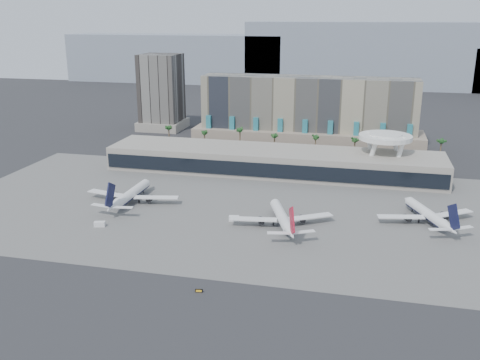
% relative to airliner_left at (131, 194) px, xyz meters
% --- Properties ---
extents(ground, '(900.00, 900.00, 0.00)m').
position_rel_airliner_left_xyz_m(ground, '(51.75, -49.67, -3.78)').
color(ground, '#232326').
rests_on(ground, ground).
extents(apron_pad, '(260.00, 130.00, 0.06)m').
position_rel_airliner_left_xyz_m(apron_pad, '(51.75, 5.33, -3.75)').
color(apron_pad, '#5B5B59').
rests_on(apron_pad, ground).
extents(mountain_ridge, '(680.00, 60.00, 70.00)m').
position_rel_airliner_left_xyz_m(mountain_ridge, '(79.62, 420.33, 26.11)').
color(mountain_ridge, gray).
rests_on(mountain_ridge, ground).
extents(hotel, '(140.00, 30.00, 42.00)m').
position_rel_airliner_left_xyz_m(hotel, '(61.75, 124.74, 13.03)').
color(hotel, '#9E947A').
rests_on(hotel, ground).
extents(office_tower, '(30.00, 30.00, 52.00)m').
position_rel_airliner_left_xyz_m(office_tower, '(-43.25, 150.33, 19.16)').
color(office_tower, black).
rests_on(office_tower, ground).
extents(terminal, '(170.00, 32.50, 14.50)m').
position_rel_airliner_left_xyz_m(terminal, '(51.75, 60.17, 2.74)').
color(terminal, '#AAA495').
rests_on(terminal, ground).
extents(saucer_structure, '(26.00, 26.00, 21.89)m').
position_rel_airliner_left_xyz_m(saucer_structure, '(106.75, 66.33, 14.68)').
color(saucer_structure, white).
rests_on(saucer_structure, ground).
extents(palm_row, '(157.80, 2.80, 13.10)m').
position_rel_airliner_left_xyz_m(palm_row, '(58.75, 95.33, 6.72)').
color(palm_row, brown).
rests_on(palm_row, ground).
extents(airliner_left, '(42.17, 43.38, 14.98)m').
position_rel_airliner_left_xyz_m(airliner_left, '(0.00, 0.00, 0.00)').
color(airliner_left, white).
rests_on(airliner_left, ground).
extents(airliner_centre, '(38.91, 40.20, 14.48)m').
position_rel_airliner_left_xyz_m(airliner_centre, '(67.82, -11.26, -0.13)').
color(airliner_centre, white).
rests_on(airliner_centre, ground).
extents(airliner_right, '(37.53, 38.67, 14.20)m').
position_rel_airliner_left_xyz_m(airliner_right, '(122.68, 5.04, -0.20)').
color(airliner_right, white).
rests_on(airliner_right, ground).
extents(service_vehicle_a, '(4.49, 3.04, 2.01)m').
position_rel_airliner_left_xyz_m(service_vehicle_a, '(-0.35, -27.98, -2.78)').
color(service_vehicle_a, silver).
rests_on(service_vehicle_a, ground).
extents(service_vehicle_b, '(4.22, 2.86, 2.01)m').
position_rel_airliner_left_xyz_m(service_vehicle_b, '(48.50, -10.33, -2.77)').
color(service_vehicle_b, white).
rests_on(service_vehicle_b, ground).
extents(taxiway_sign, '(2.30, 0.70, 1.04)m').
position_rel_airliner_left_xyz_m(taxiway_sign, '(52.11, -67.80, -3.26)').
color(taxiway_sign, black).
rests_on(taxiway_sign, ground).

